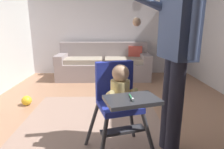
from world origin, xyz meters
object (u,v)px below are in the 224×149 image
object	(u,v)px
high_chair	(119,95)
toy_ball	(27,101)
adult_standing	(176,53)
couch	(104,65)

from	to	relation	value
high_chair	toy_ball	world-z (taller)	high_chair
adult_standing	toy_ball	size ratio (longest dim) A/B	11.10
adult_standing	couch	bearing A→B (deg)	-86.34
high_chair	adult_standing	distance (m)	0.64
high_chair	toy_ball	bearing A→B (deg)	-147.68
couch	toy_ball	size ratio (longest dim) A/B	13.88
high_chair	toy_ball	xyz separation A→B (m)	(-1.42, 1.28, -0.56)
couch	adult_standing	xyz separation A→B (m)	(0.72, -2.90, 0.68)
high_chair	toy_ball	size ratio (longest dim) A/B	5.84
adult_standing	high_chair	bearing A→B (deg)	-0.45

